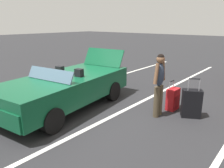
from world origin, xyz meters
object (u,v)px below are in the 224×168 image
(convertible_car, at_px, (60,90))
(suitcase_medium_bright, at_px, (173,99))
(traveler_person, at_px, (159,82))
(suitcase_large_black, at_px, (191,103))

(convertible_car, bearing_deg, suitcase_medium_bright, 122.82)
(suitcase_medium_bright, bearing_deg, traveler_person, -98.53)
(suitcase_large_black, relative_size, traveler_person, 0.65)
(convertible_car, xyz_separation_m, traveler_person, (-1.39, 2.30, 0.34))
(traveler_person, bearing_deg, convertible_car, 27.38)
(convertible_car, distance_m, traveler_person, 2.71)
(convertible_car, height_order, suitcase_large_black, convertible_car)
(convertible_car, bearing_deg, suitcase_large_black, 114.68)
(convertible_car, relative_size, suitcase_medium_bright, 5.23)
(suitcase_large_black, bearing_deg, convertible_car, 92.15)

